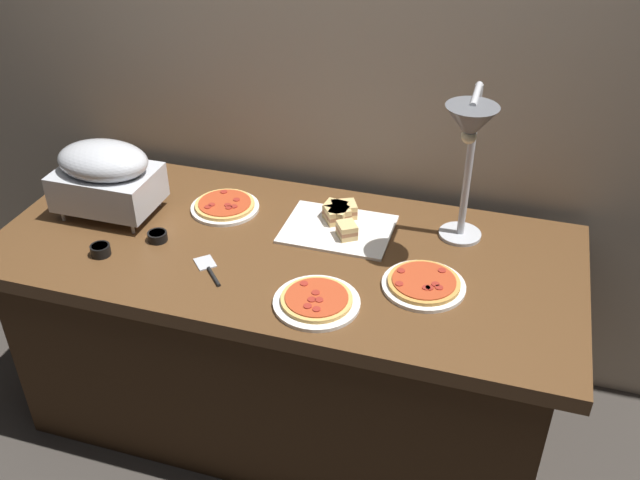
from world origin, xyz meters
name	(u,v)px	position (x,y,z in m)	size (l,w,h in m)	color
ground_plane	(290,410)	(0.00, 0.00, 0.00)	(8.00, 8.00, 0.00)	#38332D
back_wall	(328,65)	(0.00, 0.50, 1.20)	(4.40, 0.04, 2.40)	tan
buffet_table	(287,334)	(0.00, 0.00, 0.39)	(1.90, 0.84, 0.76)	brown
chafing_dish	(106,175)	(-0.64, 0.03, 0.91)	(0.34, 0.23, 0.26)	#B7BABF
heat_lamp	(469,138)	(0.54, 0.10, 1.18)	(0.15, 0.31, 0.54)	#B7BABF
pizza_plate_front	(317,301)	(0.19, -0.25, 0.77)	(0.25, 0.25, 0.03)	white
pizza_plate_center	(225,206)	(-0.28, 0.16, 0.77)	(0.24, 0.24, 0.03)	white
pizza_plate_raised_stand	(424,284)	(0.47, -0.08, 0.77)	(0.25, 0.25, 0.03)	white
sandwich_platter	(339,222)	(0.14, 0.17, 0.78)	(0.36, 0.27, 0.06)	white
sauce_cup_near	(157,236)	(-0.41, -0.09, 0.78)	(0.06, 0.06, 0.03)	black
sauce_cup_far	(100,250)	(-0.54, -0.21, 0.78)	(0.06, 0.06, 0.04)	black
serving_spatula	(209,269)	(-0.18, -0.19, 0.76)	(0.14, 0.15, 0.01)	#B7BABF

